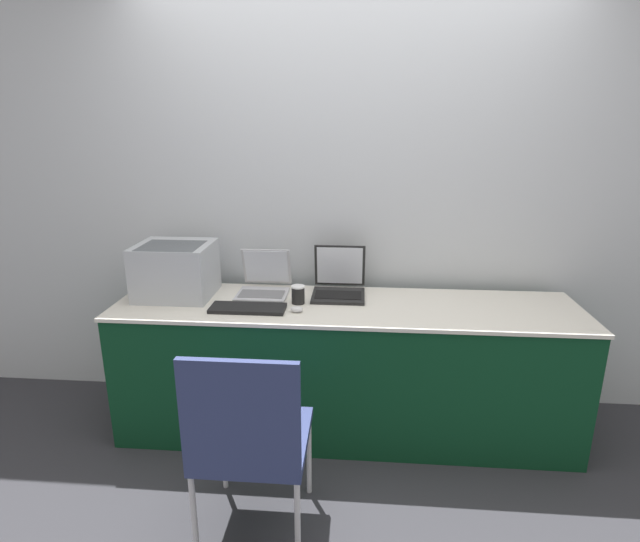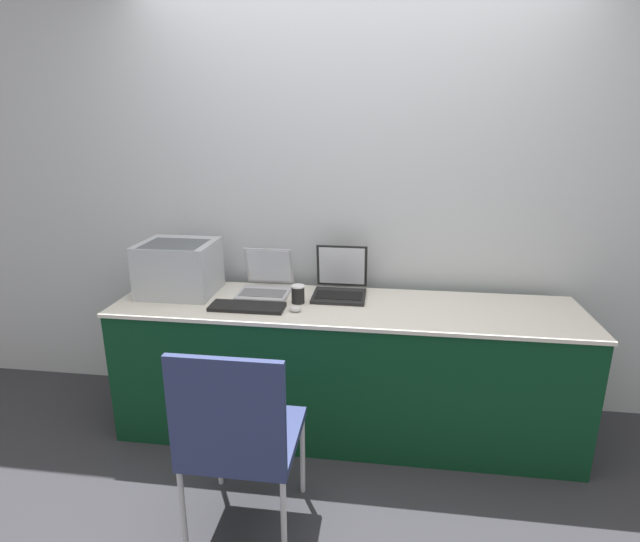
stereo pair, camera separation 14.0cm
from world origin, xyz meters
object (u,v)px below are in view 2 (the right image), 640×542
at_px(coffee_cup, 298,294).
at_px(mouse, 295,309).
at_px(printer, 179,266).
at_px(laptop_right, 340,285).
at_px(laptop_left, 266,283).
at_px(chair, 239,432).
at_px(external_keyboard, 247,307).

height_order(coffee_cup, mouse, coffee_cup).
bearing_deg(printer, coffee_cup, -5.60).
relative_size(printer, laptop_right, 1.34).
bearing_deg(laptop_right, coffee_cup, -141.92).
distance_m(laptop_left, mouse, 0.37).
bearing_deg(laptop_left, chair, -82.93).
bearing_deg(laptop_left, coffee_cup, -34.66).
distance_m(printer, chair, 1.19).
bearing_deg(laptop_left, mouse, -51.47).
distance_m(mouse, chair, 0.78).
height_order(laptop_left, coffee_cup, laptop_left).
relative_size(printer, coffee_cup, 4.13).
height_order(mouse, chair, chair).
bearing_deg(printer, external_keyboard, -23.14).
distance_m(external_keyboard, coffee_cup, 0.29).
xyz_separation_m(printer, coffee_cup, (0.71, -0.07, -0.11)).
bearing_deg(chair, external_keyboard, 102.28).
distance_m(laptop_left, external_keyboard, 0.28).
xyz_separation_m(external_keyboard, coffee_cup, (0.25, 0.12, 0.04)).
bearing_deg(mouse, laptop_left, 128.53).
xyz_separation_m(printer, mouse, (0.72, -0.21, -0.15)).
distance_m(printer, laptop_left, 0.51).
distance_m(coffee_cup, chair, 0.92).
bearing_deg(chair, laptop_left, 97.07).
bearing_deg(coffee_cup, mouse, -86.19).
relative_size(laptop_right, mouse, 4.57).
xyz_separation_m(mouse, chair, (-0.10, -0.72, -0.26)).
bearing_deg(mouse, coffee_cup, 93.81).
bearing_deg(external_keyboard, laptop_left, 82.89).
height_order(laptop_left, laptop_right, laptop_right).
bearing_deg(coffee_cup, chair, -96.27).
xyz_separation_m(external_keyboard, chair, (0.16, -0.74, -0.26)).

